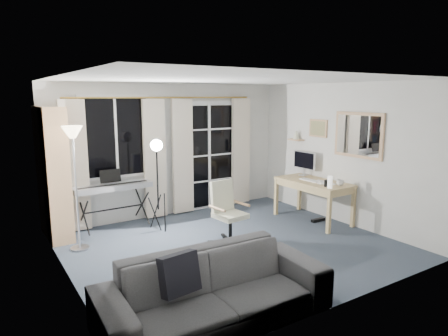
% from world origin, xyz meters
% --- Properties ---
extents(floor, '(4.50, 4.00, 0.02)m').
position_xyz_m(floor, '(0.00, 0.00, -0.01)').
color(floor, '#313B47').
rests_on(floor, ground).
extents(window, '(1.20, 0.08, 1.40)m').
position_xyz_m(window, '(-1.05, 1.97, 1.50)').
color(window, white).
rests_on(window, floor).
extents(french_door, '(1.32, 0.09, 2.11)m').
position_xyz_m(french_door, '(0.75, 1.97, 1.03)').
color(french_door, white).
rests_on(french_door, floor).
extents(curtains, '(3.60, 0.07, 2.13)m').
position_xyz_m(curtains, '(-0.14, 1.88, 1.09)').
color(curtains, gold).
rests_on(curtains, floor).
extents(bookshelf, '(0.35, 0.95, 2.03)m').
position_xyz_m(bookshelf, '(-2.13, 1.81, 0.96)').
color(bookshelf, tan).
rests_on(bookshelf, floor).
extents(torchiere_lamp, '(0.31, 0.31, 1.78)m').
position_xyz_m(torchiere_lamp, '(-1.92, 1.10, 1.43)').
color(torchiere_lamp, '#B2B2B7').
rests_on(torchiere_lamp, floor).
extents(keyboard_piano, '(1.28, 0.64, 0.92)m').
position_xyz_m(keyboard_piano, '(-1.22, 1.70, 0.70)').
color(keyboard_piano, black).
rests_on(keyboard_piano, floor).
extents(studio_light, '(0.36, 0.36, 1.55)m').
position_xyz_m(studio_light, '(-0.64, 1.22, 1.25)').
color(studio_light, black).
rests_on(studio_light, floor).
extents(office_chair, '(0.64, 0.65, 0.95)m').
position_xyz_m(office_chair, '(0.00, 0.19, 0.56)').
color(office_chair, black).
rests_on(office_chair, floor).
extents(desk, '(0.70, 1.36, 0.72)m').
position_xyz_m(desk, '(1.88, 0.27, 0.63)').
color(desk, '#A78655').
rests_on(desk, floor).
extents(monitor, '(0.18, 0.52, 0.45)m').
position_xyz_m(monitor, '(2.08, 0.72, 0.99)').
color(monitor, silver).
rests_on(monitor, desk).
extents(desk_clutter, '(0.41, 0.82, 0.91)m').
position_xyz_m(desk_clutter, '(1.82, 0.04, 0.56)').
color(desk_clutter, white).
rests_on(desk_clutter, desk).
extents(mug, '(0.12, 0.10, 0.12)m').
position_xyz_m(mug, '(1.98, -0.23, 0.78)').
color(mug, silver).
rests_on(mug, desk).
extents(wall_mirror, '(0.04, 0.94, 0.74)m').
position_xyz_m(wall_mirror, '(2.22, -0.35, 1.55)').
color(wall_mirror, tan).
rests_on(wall_mirror, floor).
extents(framed_print, '(0.03, 0.42, 0.32)m').
position_xyz_m(framed_print, '(2.23, 0.55, 1.60)').
color(framed_print, tan).
rests_on(framed_print, floor).
extents(wall_shelf, '(0.16, 0.30, 0.18)m').
position_xyz_m(wall_shelf, '(2.16, 1.05, 1.41)').
color(wall_shelf, tan).
rests_on(wall_shelf, floor).
extents(sofa, '(2.30, 0.76, 0.89)m').
position_xyz_m(sofa, '(-1.25, -1.55, 0.45)').
color(sofa, '#302F32').
rests_on(sofa, floor).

